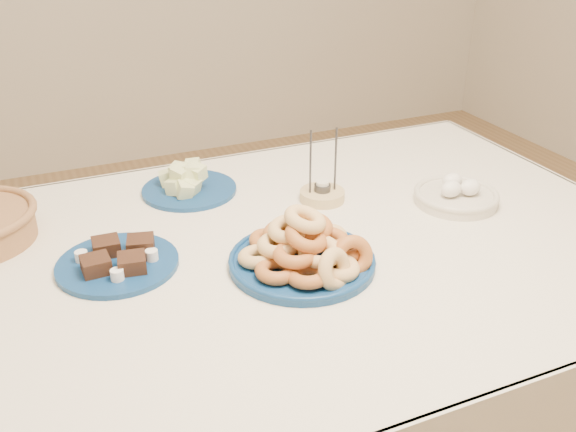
% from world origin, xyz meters
% --- Properties ---
extents(dining_table, '(1.71, 1.11, 0.75)m').
position_xyz_m(dining_table, '(0.00, 0.00, 0.64)').
color(dining_table, brown).
rests_on(dining_table, ground).
extents(donut_platter, '(0.39, 0.39, 0.14)m').
position_xyz_m(donut_platter, '(0.02, -0.09, 0.79)').
color(donut_platter, navy).
rests_on(donut_platter, dining_table).
extents(melon_plate, '(0.29, 0.29, 0.08)m').
position_xyz_m(melon_plate, '(-0.10, 0.35, 0.77)').
color(melon_plate, navy).
rests_on(melon_plate, dining_table).
extents(brownie_plate, '(0.29, 0.29, 0.04)m').
position_xyz_m(brownie_plate, '(-0.33, 0.06, 0.76)').
color(brownie_plate, navy).
rests_on(brownie_plate, dining_table).
extents(candle_holder, '(0.12, 0.12, 0.19)m').
position_xyz_m(candle_holder, '(0.19, 0.17, 0.77)').
color(candle_holder, tan).
rests_on(candle_holder, dining_table).
extents(egg_bowl, '(0.21, 0.21, 0.07)m').
position_xyz_m(egg_bowl, '(0.49, 0.03, 0.77)').
color(egg_bowl, beige).
rests_on(egg_bowl, dining_table).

